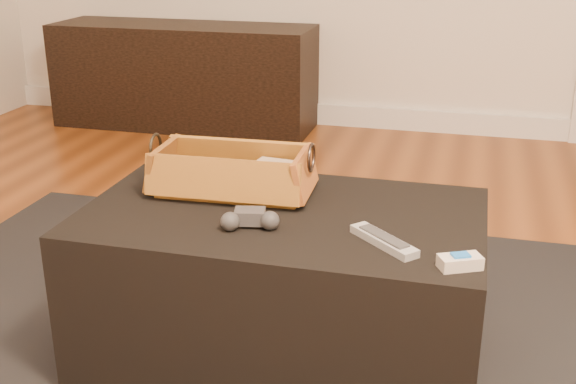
% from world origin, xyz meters
% --- Properties ---
extents(baseboard, '(5.00, 0.04, 0.12)m').
position_xyz_m(baseboard, '(0.00, 2.73, 0.06)').
color(baseboard, white).
rests_on(baseboard, floor).
extents(media_cabinet, '(1.47, 0.45, 0.58)m').
position_xyz_m(media_cabinet, '(-1.31, 2.51, 0.29)').
color(media_cabinet, black).
rests_on(media_cabinet, floor).
extents(area_rug, '(2.60, 2.00, 0.01)m').
position_xyz_m(area_rug, '(-0.14, 0.30, 0.01)').
color(area_rug, black).
rests_on(area_rug, floor).
extents(ottoman, '(1.00, 0.60, 0.42)m').
position_xyz_m(ottoman, '(-0.14, 0.35, 0.22)').
color(ottoman, black).
rests_on(ottoman, area_rug).
extents(tv_remote, '(0.23, 0.08, 0.02)m').
position_xyz_m(tv_remote, '(-0.32, 0.42, 0.46)').
color(tv_remote, black).
rests_on(tv_remote, wicker_basket).
extents(cloth_bundle, '(0.13, 0.10, 0.06)m').
position_xyz_m(cloth_bundle, '(-0.19, 0.48, 0.48)').
color(cloth_bundle, tan).
rests_on(cloth_bundle, wicker_basket).
extents(wicker_basket, '(0.44, 0.24, 0.15)m').
position_xyz_m(wicker_basket, '(-0.30, 0.44, 0.48)').
color(wicker_basket, '#A87025').
rests_on(wicker_basket, ottoman).
extents(game_controller, '(0.15, 0.10, 0.05)m').
position_xyz_m(game_controller, '(-0.19, 0.22, 0.45)').
color(game_controller, '#323235').
rests_on(game_controller, ottoman).
extents(silver_remote, '(0.17, 0.16, 0.02)m').
position_xyz_m(silver_remote, '(0.13, 0.21, 0.44)').
color(silver_remote, '#AEB1B6').
rests_on(silver_remote, ottoman).
extents(cream_gadget, '(0.10, 0.08, 0.03)m').
position_xyz_m(cream_gadget, '(0.30, 0.13, 0.45)').
color(cream_gadget, beige).
rests_on(cream_gadget, ottoman).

